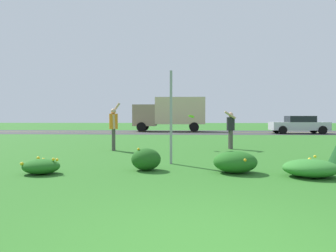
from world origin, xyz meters
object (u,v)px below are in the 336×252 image
at_px(frisbee_lime, 191,116).
at_px(car_silver_center_left, 299,125).
at_px(person_thrower_orange_shirt, 114,125).
at_px(sign_post_near_path, 171,117).
at_px(box_truck_tan, 171,112).
at_px(person_catcher_dark_shirt, 231,127).

relative_size(frisbee_lime, car_silver_center_left, 0.06).
bearing_deg(car_silver_center_left, person_thrower_orange_shirt, -130.69).
bearing_deg(sign_post_near_path, car_silver_center_left, 61.32).
bearing_deg(frisbee_lime, box_truck_tan, 95.46).
xyz_separation_m(car_silver_center_left, box_truck_tan, (-10.69, 3.68, 1.06)).
relative_size(sign_post_near_path, frisbee_lime, 9.85).
height_order(person_thrower_orange_shirt, car_silver_center_left, person_thrower_orange_shirt).
bearing_deg(frisbee_lime, car_silver_center_left, 55.92).
bearing_deg(person_thrower_orange_shirt, car_silver_center_left, 49.31).
bearing_deg(box_truck_tan, car_silver_center_left, -18.97).
height_order(frisbee_lime, box_truck_tan, box_truck_tan).
bearing_deg(person_catcher_dark_shirt, car_silver_center_left, 60.85).
bearing_deg(person_thrower_orange_shirt, sign_post_near_path, -55.47).
distance_m(frisbee_lime, car_silver_center_left, 16.18).
xyz_separation_m(sign_post_near_path, person_thrower_orange_shirt, (-2.47, 3.59, -0.32)).
relative_size(sign_post_near_path, person_thrower_orange_shirt, 1.38).
distance_m(person_catcher_dark_shirt, box_truck_tan, 17.29).
distance_m(person_thrower_orange_shirt, frisbee_lime, 3.26).
height_order(sign_post_near_path, car_silver_center_left, sign_post_near_path).
xyz_separation_m(person_thrower_orange_shirt, car_silver_center_left, (12.20, 14.19, -0.28)).
xyz_separation_m(sign_post_near_path, car_silver_center_left, (9.73, 17.78, -0.60)).
relative_size(car_silver_center_left, box_truck_tan, 0.67).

